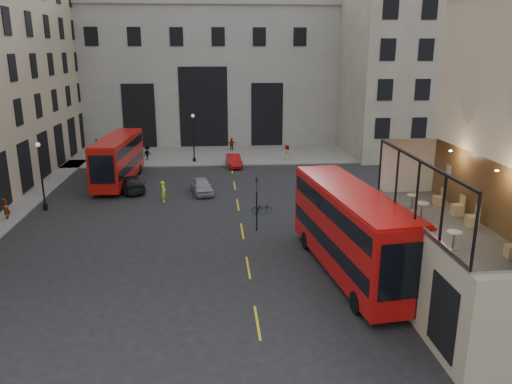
{
  "coord_description": "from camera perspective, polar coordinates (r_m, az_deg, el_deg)",
  "views": [
    {
      "loc": [
        -3.78,
        -20.21,
        12.05
      ],
      "look_at": [
        -1.11,
        11.22,
        3.0
      ],
      "focal_mm": 35.0,
      "sensor_mm": 36.0,
      "label": 1
    }
  ],
  "objects": [
    {
      "name": "cafe_chair_b",
      "position": [
        23.67,
        23.47,
        -2.99
      ],
      "size": [
        0.51,
        0.51,
        0.94
      ],
      "color": "#CEB777",
      "rests_on": "cafe_floor"
    },
    {
      "name": "car_a",
      "position": [
        43.37,
        -6.23,
        0.71
      ],
      "size": [
        2.33,
        4.23,
        1.36
      ],
      "primitive_type": "imported",
      "rotation": [
        0.0,
        0.0,
        0.19
      ],
      "color": "gray",
      "rests_on": "ground"
    },
    {
      "name": "cafe_table_far",
      "position": [
        25.37,
        17.46,
        -0.78
      ],
      "size": [
        0.54,
        0.54,
        0.67
      ],
      "color": "beige",
      "rests_on": "cafe_floor"
    },
    {
      "name": "cafe_chair_c",
      "position": [
        25.0,
        22.03,
        -1.83
      ],
      "size": [
        0.49,
        0.49,
        0.97
      ],
      "color": "#D7B47C",
      "rests_on": "cafe_floor"
    },
    {
      "name": "cafe_chair_d",
      "position": [
        26.24,
        20.11,
        -0.89
      ],
      "size": [
        0.47,
        0.47,
        0.87
      ],
      "color": "tan",
      "rests_on": "cafe_floor"
    },
    {
      "name": "ground",
      "position": [
        23.83,
        5.11,
        -14.44
      ],
      "size": [
        140.0,
        140.0,
        0.0
      ],
      "primitive_type": "plane",
      "color": "black",
      "rests_on": "ground"
    },
    {
      "name": "host_frontage",
      "position": [
        24.7,
        20.44,
        -8.45
      ],
      "size": [
        3.0,
        11.0,
        4.5
      ],
      "primitive_type": "cube",
      "color": "tan",
      "rests_on": "ground"
    },
    {
      "name": "pedestrian_e",
      "position": [
        40.54,
        -26.7,
        -1.64
      ],
      "size": [
        0.61,
        0.78,
        1.9
      ],
      "primitive_type": "imported",
      "rotation": [
        0.0,
        0.0,
        4.96
      ],
      "color": "gray",
      "rests_on": "ground"
    },
    {
      "name": "street_lamp_a",
      "position": [
        41.57,
        -23.26,
        1.25
      ],
      "size": [
        0.36,
        0.36,
        5.33
      ],
      "color": "black",
      "rests_on": "ground"
    },
    {
      "name": "pedestrian_b",
      "position": [
        57.0,
        -12.3,
        4.29
      ],
      "size": [
        1.19,
        1.21,
        1.67
      ],
      "primitive_type": "imported",
      "rotation": [
        0.0,
        0.0,
        0.82
      ],
      "color": "gray",
      "rests_on": "ground"
    },
    {
      "name": "bus_far",
      "position": [
        47.87,
        -15.47,
        3.84
      ],
      "size": [
        3.16,
        10.99,
        4.33
      ],
      "color": "#A90F0B",
      "rests_on": "ground"
    },
    {
      "name": "pedestrian_d",
      "position": [
        55.85,
        3.57,
        4.46
      ],
      "size": [
        0.69,
        0.95,
        1.8
      ],
      "primitive_type": "imported",
      "rotation": [
        0.0,
        0.0,
        1.71
      ],
      "color": "gray",
      "rests_on": "ground"
    },
    {
      "name": "cafe_table_mid",
      "position": [
        23.84,
        18.43,
        -1.77
      ],
      "size": [
        0.61,
        0.61,
        0.77
      ],
      "color": "silver",
      "rests_on": "cafe_floor"
    },
    {
      "name": "bus_near",
      "position": [
        27.69,
        10.71,
        -4.0
      ],
      "size": [
        4.14,
        12.31,
        4.82
      ],
      "color": "#B30D0C",
      "rests_on": "ground"
    },
    {
      "name": "traffic_light_far",
      "position": [
        50.42,
        -17.67,
        4.25
      ],
      "size": [
        0.16,
        0.2,
        3.8
      ],
      "color": "black",
      "rests_on": "ground"
    },
    {
      "name": "car_c",
      "position": [
        45.15,
        -14.18,
        0.92
      ],
      "size": [
        3.5,
        5.04,
        1.35
      ],
      "primitive_type": "imported",
      "rotation": [
        0.0,
        0.0,
        3.52
      ],
      "color": "black",
      "rests_on": "ground"
    },
    {
      "name": "bicycle",
      "position": [
        37.95,
        0.69,
        -1.87
      ],
      "size": [
        1.55,
        0.61,
        0.8
      ],
      "primitive_type": "imported",
      "rotation": [
        0.0,
        0.0,
        1.63
      ],
      "color": "gray",
      "rests_on": "ground"
    },
    {
      "name": "cyclist",
      "position": [
        41.36,
        -10.52,
        0.05
      ],
      "size": [
        0.45,
        0.66,
        1.75
      ],
      "primitive_type": "imported",
      "rotation": [
        0.0,
        0.0,
        1.62
      ],
      "color": "#BFED18",
      "rests_on": "ground"
    },
    {
      "name": "gateway",
      "position": [
        68.26,
        -6.05,
        13.69
      ],
      "size": [
        35.0,
        10.6,
        18.0
      ],
      "color": "#A09C95",
      "rests_on": "ground"
    },
    {
      "name": "street_lamp_b",
      "position": [
        55.11,
        -7.13,
        5.79
      ],
      "size": [
        0.36,
        0.36,
        5.33
      ],
      "color": "black",
      "rests_on": "ground"
    },
    {
      "name": "traffic_light_near",
      "position": [
        33.73,
        0.07,
        -0.57
      ],
      "size": [
        0.16,
        0.2,
        3.8
      ],
      "color": "black",
      "rests_on": "ground"
    },
    {
      "name": "cafe_table_near",
      "position": [
        20.75,
        21.69,
        -4.84
      ],
      "size": [
        0.57,
        0.57,
        0.71
      ],
      "color": "silver",
      "rests_on": "cafe_floor"
    },
    {
      "name": "pavement_far",
      "position": [
        59.47,
        -6.92,
        4.26
      ],
      "size": [
        40.0,
        12.0,
        0.12
      ],
      "primitive_type": "cube",
      "color": "slate",
      "rests_on": "ground"
    },
    {
      "name": "building_right",
      "position": [
        64.73,
        17.21,
        13.86
      ],
      "size": [
        16.6,
        18.6,
        20.0
      ],
      "color": "#A99C88",
      "rests_on": "ground"
    },
    {
      "name": "pedestrian_c",
      "position": [
        61.29,
        -2.78,
        5.42
      ],
      "size": [
        0.95,
        0.4,
        1.62
      ],
      "primitive_type": "imported",
      "rotation": [
        0.0,
        0.0,
        3.13
      ],
      "color": "gray",
      "rests_on": "ground"
    },
    {
      "name": "cafe_floor",
      "position": [
        23.88,
        20.97,
        -3.4
      ],
      "size": [
        3.0,
        10.0,
        0.1
      ],
      "primitive_type": "cube",
      "color": "slate",
      "rests_on": "host_frontage"
    },
    {
      "name": "car_b",
      "position": [
        53.1,
        -2.56,
        3.59
      ],
      "size": [
        1.71,
        4.01,
        1.28
      ],
      "primitive_type": "imported",
      "rotation": [
        0.0,
        0.0,
        0.09
      ],
      "color": "#97090A",
      "rests_on": "ground"
    },
    {
      "name": "pedestrian_a",
      "position": [
        50.47,
        -18.36,
        2.36
      ],
      "size": [
        0.97,
        0.85,
        1.69
      ],
      "primitive_type": "imported",
      "rotation": [
        0.0,
        0.0,
        0.29
      ],
      "color": "gray",
      "rests_on": "ground"
    }
  ]
}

